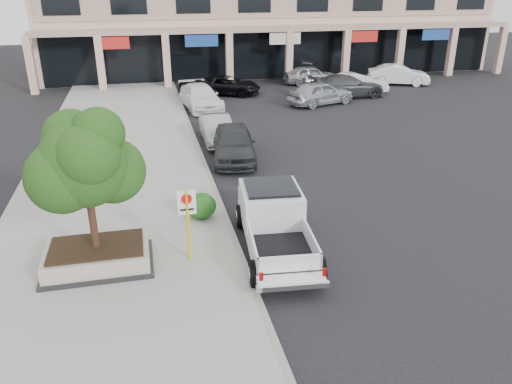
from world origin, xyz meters
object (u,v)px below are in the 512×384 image
at_px(curb_car_c, 201,97).
at_px(lot_car_e, 311,75).
at_px(pickup_truck, 276,225).
at_px(lot_car_a, 320,93).
at_px(lot_car_b, 356,84).
at_px(curb_car_a, 233,143).
at_px(curb_car_b, 217,129).
at_px(lot_car_d, 227,85).
at_px(no_parking_sign, 187,215).
at_px(curb_car_d, 198,90).
at_px(planter, 98,256).
at_px(lot_car_f, 398,75).
at_px(lot_car_c, 347,86).
at_px(planter_tree, 90,161).

xyz_separation_m(curb_car_c, lot_car_e, (9.90, 6.33, -0.01)).
height_order(pickup_truck, lot_car_a, pickup_truck).
bearing_deg(lot_car_b, lot_car_e, 15.28).
bearing_deg(curb_car_a, lot_car_e, 68.00).
relative_size(curb_car_b, lot_car_d, 0.86).
bearing_deg(no_parking_sign, lot_car_b, 55.46).
xyz_separation_m(curb_car_a, curb_car_d, (-0.14, 13.04, -0.11)).
height_order(planter, lot_car_f, lot_car_f).
height_order(lot_car_c, lot_car_d, lot_car_c).
height_order(curb_car_d, lot_car_b, lot_car_b).
bearing_deg(planter_tree, lot_car_e, 59.25).
height_order(curb_car_c, lot_car_a, lot_car_a).
bearing_deg(planter_tree, planter, -131.03).
bearing_deg(curb_car_d, curb_car_a, -90.20).
height_order(planter, lot_car_b, lot_car_b).
distance_m(planter, lot_car_a, 23.29).
bearing_deg(curb_car_a, lot_car_f, 49.96).
relative_size(curb_car_a, lot_car_e, 1.10).
relative_size(planter_tree, lot_car_e, 0.90).
height_order(curb_car_b, lot_car_a, lot_car_a).
distance_m(lot_car_a, lot_car_b, 4.47).
height_order(lot_car_b, lot_car_f, lot_car_f).
bearing_deg(no_parking_sign, curb_car_a, 71.35).
bearing_deg(planter_tree, pickup_truck, -2.34).
relative_size(planter, no_parking_sign, 1.39).
height_order(planter_tree, curb_car_d, planter_tree).
distance_m(curb_car_b, lot_car_b, 15.24).
bearing_deg(pickup_truck, lot_car_f, 60.44).
xyz_separation_m(lot_car_a, lot_car_b, (3.73, 2.46, -0.02)).
relative_size(curb_car_a, curb_car_b, 1.15).
height_order(lot_car_a, lot_car_b, lot_car_a).
bearing_deg(lot_car_a, planter_tree, 125.84).
bearing_deg(lot_car_d, lot_car_a, -105.82).
bearing_deg(lot_car_d, planter_tree, -175.49).
xyz_separation_m(planter_tree, lot_car_e, (15.29, 25.71, -2.65)).
relative_size(no_parking_sign, pickup_truck, 0.40).
distance_m(curb_car_a, lot_car_c, 15.86).
relative_size(lot_car_c, lot_car_e, 1.25).
distance_m(lot_car_d, lot_car_f, 14.39).
bearing_deg(lot_car_d, curb_car_a, -165.50).
bearing_deg(curb_car_a, lot_car_b, 54.14).
height_order(lot_car_c, lot_car_f, lot_car_c).
distance_m(planter_tree, lot_car_e, 30.03).
bearing_deg(lot_car_b, no_parking_sign, 136.64).
height_order(curb_car_c, lot_car_c, lot_car_c).
relative_size(curb_car_d, lot_car_b, 1.08).
distance_m(lot_car_d, lot_car_e, 7.79).
height_order(curb_car_c, lot_car_d, curb_car_c).
height_order(curb_car_a, lot_car_d, curb_car_a).
bearing_deg(planter_tree, curb_car_b, 65.70).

